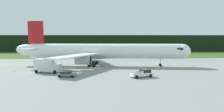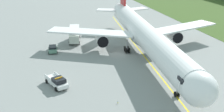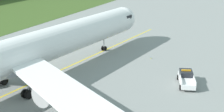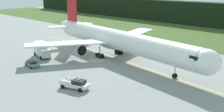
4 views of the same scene
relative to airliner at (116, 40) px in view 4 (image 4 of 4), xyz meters
name	(u,v)px [view 4 (image 4 of 4)]	position (x,y,z in m)	size (l,w,h in m)	color
ground	(95,60)	(-2.28, -5.05, -4.77)	(320.00, 320.00, 0.00)	gray
grass_verge	(193,35)	(-2.28, 43.33, -4.75)	(320.00, 40.29, 0.04)	#3A5521
distant_tree_line	(224,16)	(-2.28, 68.17, 0.62)	(288.00, 7.50, 10.78)	black
taxiway_centerline_main	(118,59)	(0.69, -0.08, -4.77)	(78.13, 0.30, 0.01)	yellow
airliner	(116,40)	(0.00, 0.00, 0.00)	(57.99, 41.94, 14.85)	white
ops_pickup_truck	(75,84)	(9.77, -20.23, -3.87)	(5.86, 3.71, 1.94)	white
catering_truck	(42,49)	(-14.56, -12.98, -2.84)	(7.25, 3.85, 3.87)	silver
staff_car	(32,64)	(-8.32, -19.15, -4.07)	(4.50, 2.41, 1.30)	slate
taxiway_edge_light_east	(141,88)	(18.38, -11.93, -4.57)	(0.12, 0.12, 0.38)	yellow
taxiway_edge_light_west	(29,49)	(-23.53, -11.93, -4.54)	(0.12, 0.12, 0.43)	yellow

